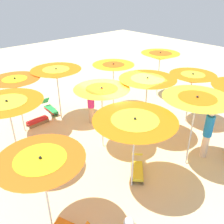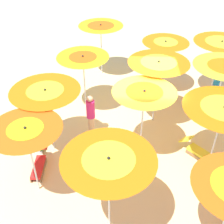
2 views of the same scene
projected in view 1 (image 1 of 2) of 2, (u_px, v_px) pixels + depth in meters
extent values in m
cube|color=beige|center=(118.00, 137.00, 9.89)|extent=(37.61, 37.61, 0.04)
cylinder|color=silver|center=(47.00, 198.00, 5.74)|extent=(0.05, 0.05, 2.01)
cone|color=orange|center=(41.00, 165.00, 5.27)|extent=(1.97, 1.97, 0.37)
cone|color=yellow|center=(41.00, 162.00, 5.23)|extent=(1.14, 1.14, 0.21)
sphere|color=black|center=(40.00, 158.00, 5.17)|extent=(0.07, 0.07, 0.07)
cylinder|color=silver|center=(133.00, 157.00, 7.00)|extent=(0.05, 0.05, 2.18)
cone|color=orange|center=(135.00, 125.00, 6.49)|extent=(2.30, 2.30, 0.32)
cone|color=yellow|center=(135.00, 122.00, 6.45)|extent=(1.29, 1.29, 0.18)
sphere|color=black|center=(135.00, 119.00, 6.40)|extent=(0.07, 0.07, 0.07)
cylinder|color=silver|center=(190.00, 136.00, 7.88)|extent=(0.05, 0.05, 2.29)
cone|color=yellow|center=(196.00, 104.00, 7.34)|extent=(2.10, 2.10, 0.45)
cone|color=orange|center=(197.00, 101.00, 7.29)|extent=(1.15, 1.15, 0.25)
sphere|color=black|center=(197.00, 97.00, 7.22)|extent=(0.07, 0.07, 0.07)
cylinder|color=silver|center=(15.00, 140.00, 7.67)|extent=(0.05, 0.05, 2.29)
cone|color=orange|center=(8.00, 108.00, 7.13)|extent=(2.12, 2.12, 0.38)
cone|color=yellow|center=(7.00, 105.00, 7.09)|extent=(1.17, 1.17, 0.21)
sphere|color=black|center=(6.00, 101.00, 7.03)|extent=(0.07, 0.07, 0.07)
cylinder|color=silver|center=(102.00, 121.00, 8.80)|extent=(0.05, 0.05, 2.19)
cone|color=yellow|center=(102.00, 94.00, 8.29)|extent=(1.93, 1.93, 0.39)
cone|color=orange|center=(102.00, 91.00, 8.25)|extent=(1.10, 1.10, 0.22)
sphere|color=black|center=(102.00, 88.00, 8.18)|extent=(0.07, 0.07, 0.07)
cylinder|color=silver|center=(145.00, 111.00, 9.43)|extent=(0.05, 0.05, 2.27)
cone|color=orange|center=(147.00, 84.00, 8.90)|extent=(2.12, 2.12, 0.42)
cone|color=yellow|center=(147.00, 82.00, 8.86)|extent=(1.24, 1.24, 0.24)
sphere|color=black|center=(148.00, 78.00, 8.79)|extent=(0.07, 0.07, 0.07)
cylinder|color=silver|center=(189.00, 101.00, 10.52)|extent=(0.05, 0.05, 2.04)
cone|color=orange|center=(192.00, 79.00, 10.04)|extent=(1.92, 1.92, 0.38)
cone|color=yellow|center=(193.00, 77.00, 10.00)|extent=(0.98, 0.98, 0.20)
sphere|color=black|center=(193.00, 74.00, 9.94)|extent=(0.07, 0.07, 0.07)
cylinder|color=silver|center=(21.00, 108.00, 9.77)|extent=(0.05, 0.05, 2.15)
cone|color=orange|center=(16.00, 84.00, 9.27)|extent=(1.90, 1.90, 0.37)
cone|color=yellow|center=(15.00, 81.00, 9.22)|extent=(0.93, 0.93, 0.18)
sphere|color=black|center=(15.00, 78.00, 9.17)|extent=(0.07, 0.07, 0.07)
cylinder|color=silver|center=(59.00, 97.00, 10.72)|extent=(0.05, 0.05, 2.16)
cone|color=orange|center=(57.00, 74.00, 10.21)|extent=(2.13, 2.13, 0.42)
cone|color=yellow|center=(56.00, 72.00, 10.16)|extent=(1.12, 1.12, 0.22)
sphere|color=black|center=(56.00, 69.00, 10.10)|extent=(0.07, 0.07, 0.07)
cylinder|color=silver|center=(113.00, 89.00, 11.70)|extent=(0.05, 0.05, 2.09)
cone|color=yellow|center=(113.00, 68.00, 11.21)|extent=(1.95, 1.95, 0.31)
cone|color=orange|center=(113.00, 66.00, 11.17)|extent=(1.04, 1.04, 0.17)
sphere|color=black|center=(113.00, 64.00, 11.12)|extent=(0.07, 0.07, 0.07)
cylinder|color=silver|center=(158.00, 77.00, 13.09)|extent=(0.05, 0.05, 2.19)
cone|color=yellow|center=(160.00, 57.00, 12.57)|extent=(2.01, 2.01, 0.37)
cone|color=orange|center=(160.00, 55.00, 12.54)|extent=(1.20, 1.20, 0.22)
sphere|color=black|center=(160.00, 52.00, 12.47)|extent=(0.07, 0.07, 0.07)
cube|color=olive|center=(143.00, 174.00, 7.83)|extent=(0.64, 0.65, 0.14)
cube|color=olive|center=(132.00, 173.00, 7.85)|extent=(0.64, 0.65, 0.14)
cube|color=yellow|center=(137.00, 171.00, 7.79)|extent=(0.87, 0.87, 0.10)
cube|color=yellow|center=(137.00, 154.00, 8.23)|extent=(0.52, 0.52, 0.33)
cube|color=olive|center=(39.00, 124.00, 10.65)|extent=(0.06, 0.95, 0.14)
cube|color=olive|center=(36.00, 121.00, 10.84)|extent=(0.06, 0.95, 0.14)
cube|color=red|center=(37.00, 120.00, 10.69)|extent=(0.32, 0.96, 0.10)
cube|color=red|center=(49.00, 111.00, 10.96)|extent=(0.31, 0.32, 0.38)
cube|color=silver|center=(54.00, 111.00, 11.75)|extent=(0.96, 0.14, 0.14)
cube|color=silver|center=(48.00, 113.00, 11.58)|extent=(0.96, 0.14, 0.14)
cube|color=green|center=(51.00, 110.00, 11.61)|extent=(0.99, 0.45, 0.10)
cube|color=green|center=(45.00, 101.00, 11.96)|extent=(0.39, 0.38, 0.38)
cylinder|color=#D8A87F|center=(91.00, 115.00, 10.74)|extent=(0.24, 0.24, 0.76)
cylinder|color=#D82672|center=(91.00, 100.00, 10.41)|extent=(0.30, 0.30, 0.67)
sphere|color=#D8A87F|center=(90.00, 91.00, 10.21)|extent=(0.21, 0.21, 0.21)
cylinder|color=beige|center=(205.00, 146.00, 8.56)|extent=(0.24, 0.24, 0.89)
cylinder|color=#1972BF|center=(209.00, 126.00, 8.17)|extent=(0.30, 0.30, 0.78)
sphere|color=beige|center=(212.00, 113.00, 7.93)|extent=(0.24, 0.24, 0.24)
sphere|color=white|center=(129.00, 223.00, 6.14)|extent=(0.29, 0.29, 0.29)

